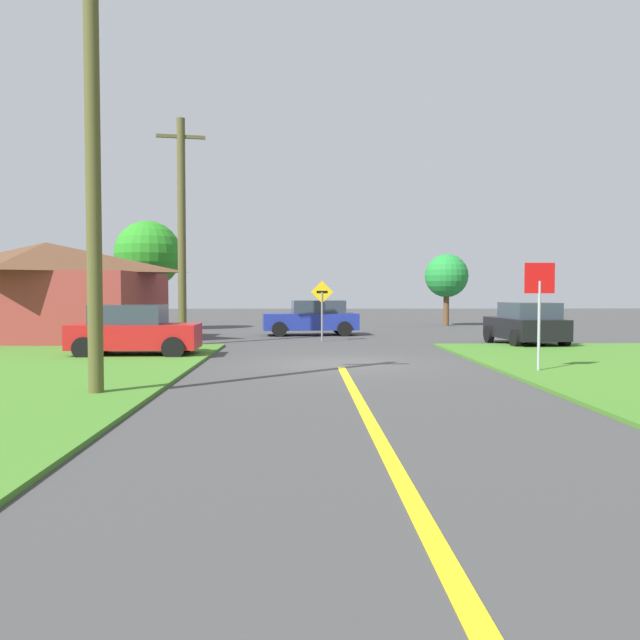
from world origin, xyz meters
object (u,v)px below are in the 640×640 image
object	(u,v)px
parked_car_near_building	(134,331)
barn	(47,292)
car_approaching_junction	(312,318)
utility_pole_near	(93,168)
car_on_crossroad	(526,324)
stop_sign	(539,296)
pine_tree_center	(446,276)
utility_pole_mid	(182,230)
direction_sign	(322,304)
oak_tree_left	(148,254)

from	to	relation	value
parked_car_near_building	barn	distance (m)	8.28
car_approaching_junction	utility_pole_near	bearing A→B (deg)	70.82
car_on_crossroad	stop_sign	bearing A→B (deg)	158.55
stop_sign	pine_tree_center	world-z (taller)	pine_tree_center
car_approaching_junction	stop_sign	bearing A→B (deg)	105.17
car_approaching_junction	utility_pole_mid	size ratio (longest dim) A/B	0.53
car_approaching_junction	car_on_crossroad	size ratio (longest dim) A/B	1.11
car_on_crossroad	utility_pole_mid	distance (m)	13.44
car_approaching_junction	parked_car_near_building	bearing A→B (deg)	55.21
car_on_crossroad	direction_sign	world-z (taller)	direction_sign
utility_pole_near	pine_tree_center	bearing A→B (deg)	64.41
utility_pole_near	pine_tree_center	world-z (taller)	utility_pole_near
pine_tree_center	utility_pole_near	bearing A→B (deg)	-115.59
pine_tree_center	car_approaching_junction	bearing A→B (deg)	-133.85
utility_pole_mid	oak_tree_left	distance (m)	10.54
parked_car_near_building	utility_pole_near	size ratio (longest dim) A/B	0.46
car_approaching_junction	car_on_crossroad	distance (m)	9.96
stop_sign	car_on_crossroad	size ratio (longest dim) A/B	0.68
stop_sign	oak_tree_left	world-z (taller)	oak_tree_left
parked_car_near_building	car_on_crossroad	bearing A→B (deg)	15.99
utility_pole_near	utility_pole_mid	size ratio (longest dim) A/B	1.00
utility_pole_near	oak_tree_left	bearing A→B (deg)	100.32
utility_pole_near	car_on_crossroad	bearing A→B (deg)	43.66
direction_sign	oak_tree_left	bearing A→B (deg)	137.33
direction_sign	car_on_crossroad	bearing A→B (deg)	-15.65
parked_car_near_building	direction_sign	distance (m)	8.68
direction_sign	pine_tree_center	xyz separation A→B (m)	(7.78, 12.29, 1.42)
utility_pole_near	direction_sign	size ratio (longest dim) A/B	3.45
direction_sign	utility_pole_mid	bearing A→B (deg)	-161.70
utility_pole_mid	oak_tree_left	bearing A→B (deg)	109.58
stop_sign	car_approaching_junction	world-z (taller)	stop_sign
car_approaching_junction	direction_sign	distance (m)	3.93
oak_tree_left	stop_sign	bearing A→B (deg)	-53.61
stop_sign	utility_pole_mid	distance (m)	13.88
car_on_crossroad	barn	distance (m)	18.96
stop_sign	parked_car_near_building	distance (m)	12.01
utility_pole_near	utility_pole_mid	world-z (taller)	utility_pole_near
stop_sign	car_on_crossroad	xyz separation A→B (m)	(2.60, 8.54, -1.13)
utility_pole_mid	pine_tree_center	size ratio (longest dim) A/B	1.99
pine_tree_center	barn	distance (m)	22.45
direction_sign	oak_tree_left	distance (m)	12.29
car_approaching_junction	pine_tree_center	size ratio (longest dim) A/B	1.05
parked_car_near_building	car_on_crossroad	xyz separation A→B (m)	(13.68, 4.04, 0.00)
car_on_crossroad	utility_pole_mid	size ratio (longest dim) A/B	0.48
car_on_crossroad	utility_pole_near	size ratio (longest dim) A/B	0.48
car_approaching_junction	pine_tree_center	distance (m)	11.90
car_approaching_junction	car_on_crossroad	bearing A→B (deg)	137.98
parked_car_near_building	pine_tree_center	bearing A→B (deg)	52.72
car_on_crossroad	pine_tree_center	bearing A→B (deg)	-5.06
barn	direction_sign	bearing A→B (deg)	-1.27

